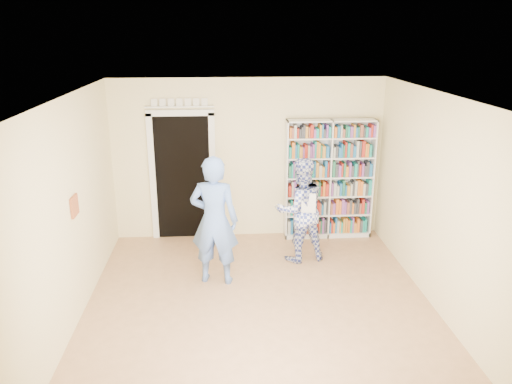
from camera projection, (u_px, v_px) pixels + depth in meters
The scene contains 11 objects.
floor at pixel (260, 310), 6.40m from camera, with size 5.00×5.00×0.00m, color #A2744E.
ceiling at pixel (260, 98), 5.56m from camera, with size 5.00×5.00×0.00m, color white.
wall_back at pixel (248, 159), 8.35m from camera, with size 4.50×4.50×0.00m, color #F7E4AA.
wall_left at pixel (68, 216), 5.83m from camera, with size 5.00×5.00×0.00m, color #F7E4AA.
wall_right at pixel (442, 207), 6.13m from camera, with size 5.00×5.00×0.00m, color #F7E4AA.
bookshelf at pixel (329, 179), 8.39m from camera, with size 1.48×0.28×2.03m.
doorway at pixel (183, 171), 8.31m from camera, with size 1.10×0.08×2.43m.
wall_art at pixel (74, 206), 6.00m from camera, with size 0.03×0.25×0.25m, color brown.
man_blue at pixel (214, 221), 6.86m from camera, with size 0.67×0.44×1.84m, color #5D82D0.
man_plaid at pixel (300, 210), 7.57m from camera, with size 0.79×0.62×1.63m, color #33419C.
paper_sheet at pixel (309, 203), 7.29m from camera, with size 0.21×0.01×0.30m, color white.
Camera 1 is at (-0.45, -5.59, 3.42)m, focal length 35.00 mm.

